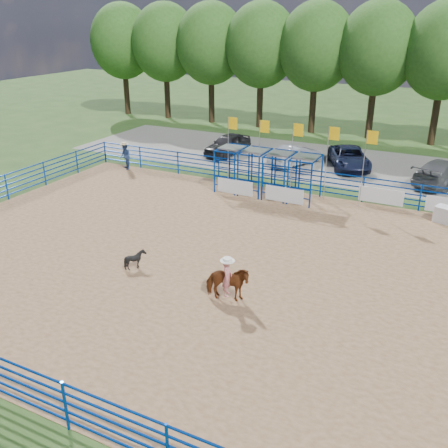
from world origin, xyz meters
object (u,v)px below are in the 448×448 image
(spectator_cowboy, at_px, (125,156))
(car_d, at_px, (443,172))
(calf, at_px, (135,259))
(car_c, at_px, (349,158))
(car_b, at_px, (295,155))
(car_a, at_px, (228,144))
(horse_and_rider, at_px, (227,280))

(spectator_cowboy, relative_size, car_d, 0.35)
(calf, distance_m, car_d, 20.40)
(spectator_cowboy, distance_m, car_c, 15.16)
(car_b, xyz_separation_m, car_c, (3.52, 0.95, 0.02))
(car_b, relative_size, car_c, 0.82)
(car_a, xyz_separation_m, car_b, (5.41, -0.38, -0.08))
(car_b, bearing_deg, car_a, 20.18)
(horse_and_rider, distance_m, calf, 4.52)
(calf, distance_m, car_c, 19.07)
(calf, xyz_separation_m, car_c, (4.28, 18.58, 0.28))
(calf, height_order, car_d, car_d)
(horse_and_rider, bearing_deg, car_d, 72.21)
(car_a, distance_m, car_d, 14.95)
(spectator_cowboy, height_order, car_a, spectator_cowboy)
(car_b, distance_m, car_c, 3.65)
(spectator_cowboy, height_order, car_c, spectator_cowboy)
(spectator_cowboy, height_order, car_d, spectator_cowboy)
(calf, bearing_deg, car_c, -20.98)
(horse_and_rider, xyz_separation_m, spectator_cowboy, (-13.54, 11.91, 0.07))
(horse_and_rider, height_order, car_c, horse_and_rider)
(car_c, bearing_deg, car_b, 171.31)
(horse_and_rider, relative_size, car_d, 0.47)
(car_a, height_order, car_c, car_a)
(calf, relative_size, car_d, 0.16)
(car_c, xyz_separation_m, car_d, (6.01, -0.98, 0.06))
(car_c, distance_m, car_d, 6.09)
(horse_and_rider, bearing_deg, car_b, 101.57)
(car_c, bearing_deg, car_a, 159.82)
(car_d, bearing_deg, car_b, 18.96)
(car_c, bearing_deg, car_d, -33.08)
(car_b, relative_size, car_d, 0.79)
(horse_and_rider, bearing_deg, car_c, 90.58)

